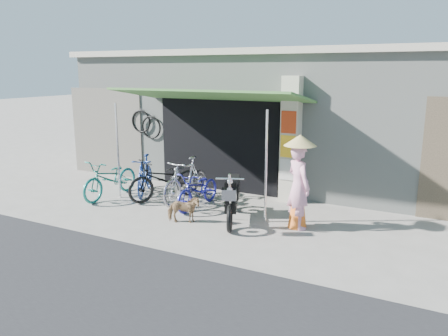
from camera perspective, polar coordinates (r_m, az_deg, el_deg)
The scene contains 13 objects.
ground at distance 9.04m, azimuth -1.79°, elevation -7.57°, with size 80.00×80.00×0.00m, color gray.
bicycle_shop at distance 13.23m, azimuth 8.95°, elevation 6.91°, with size 12.30×5.30×3.66m.
shop_pillar at distance 10.51m, azimuth 8.74°, elevation 3.61°, with size 0.42×0.44×3.00m.
awning at distance 10.36m, azimuth -1.90°, elevation 9.27°, with size 4.60×1.88×2.72m.
neighbour_left at distance 13.66m, azimuth -15.08°, elevation 4.55°, with size 2.60×0.06×2.60m, color #6B665B.
bike_teal at distance 11.25m, azimuth -14.55°, elevation -1.31°, with size 0.65×1.86×0.98m, color #197266.
bike_blue at distance 11.34m, azimuth -10.31°, elevation -0.93°, with size 0.47×1.66×1.00m, color navy.
bike_black at distance 10.80m, azimuth -7.67°, elevation -1.45°, with size 0.68×1.95×1.02m, color black.
bike_silver at distance 10.54m, azimuth -4.96°, elevation -1.57°, with size 0.51×1.80×1.08m, color #BAB9BE.
bike_navy at distance 10.12m, azimuth -3.35°, elevation -2.80°, with size 0.57×1.64×0.86m, color navy.
street_dog at distance 9.16m, azimuth -5.33°, elevation -5.42°, with size 0.31×0.69×0.58m, color tan.
moped at distance 9.25m, azimuth 1.06°, elevation -3.84°, with size 0.93×1.85×1.10m.
nun at distance 8.80m, azimuth 9.72°, elevation -1.95°, with size 0.75×0.72×1.90m.
Camera 1 is at (4.12, -7.41, 3.12)m, focal length 35.00 mm.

